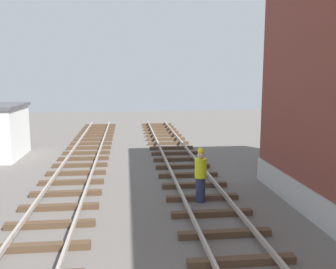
# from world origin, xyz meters

# --- Properties ---
(track_worker_foreground) EXTENTS (0.40, 0.40, 1.87)m
(track_worker_foreground) POSITION_xyz_m (0.79, 8.02, 0.93)
(track_worker_foreground) COLOR #262D4C
(track_worker_foreground) RESTS_ON ground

